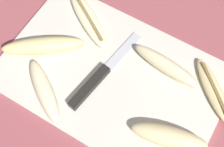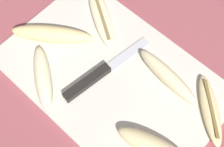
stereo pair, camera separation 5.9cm
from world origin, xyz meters
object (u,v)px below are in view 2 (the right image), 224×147
at_px(knife, 94,78).
at_px(banana_pale_long, 101,16).
at_px(banana_golden_short, 52,34).
at_px(banana_mellow_near, 210,110).
at_px(banana_bright_far, 43,78).
at_px(banana_cream_curved, 167,76).
at_px(banana_ripe_center, 154,147).

bearing_deg(knife, banana_pale_long, 135.79).
bearing_deg(banana_golden_short, banana_mellow_near, 15.01).
relative_size(banana_bright_far, banana_mellow_near, 1.06).
distance_m(knife, banana_pale_long, 0.16).
relative_size(banana_cream_curved, banana_ripe_center, 1.05).
distance_m(banana_ripe_center, banana_pale_long, 0.34).
bearing_deg(banana_mellow_near, banana_golden_short, -164.99).
bearing_deg(knife, banana_ripe_center, -0.37).
height_order(knife, banana_pale_long, banana_pale_long).
relative_size(banana_golden_short, banana_mellow_near, 1.26).
distance_m(knife, banana_mellow_near, 0.26).
bearing_deg(banana_cream_curved, banana_ripe_center, -61.57).
distance_m(banana_cream_curved, banana_ripe_center, 0.16).
bearing_deg(knife, banana_cream_curved, 50.75).
xyz_separation_m(banana_golden_short, banana_ripe_center, (0.34, -0.04, -0.00)).
height_order(banana_cream_curved, banana_bright_far, banana_cream_curved).
distance_m(banana_ripe_center, banana_mellow_near, 0.15).
bearing_deg(knife, banana_mellow_near, 34.22).
xyz_separation_m(knife, banana_bright_far, (-0.08, -0.08, 0.01)).
height_order(banana_cream_curved, banana_mellow_near, banana_cream_curved).
distance_m(banana_pale_long, banana_mellow_near, 0.33).
height_order(banana_golden_short, banana_mellow_near, banana_golden_short).
bearing_deg(banana_mellow_near, banana_cream_curved, -178.16).
bearing_deg(knife, banana_golden_short, -176.22).
relative_size(banana_cream_curved, banana_pale_long, 0.93).
bearing_deg(banana_bright_far, banana_mellow_near, 31.31).
bearing_deg(banana_bright_far, knife, 44.13).
height_order(banana_ripe_center, banana_mellow_near, banana_ripe_center).
relative_size(knife, banana_cream_curved, 1.39).
xyz_separation_m(knife, banana_cream_curved, (0.12, 0.11, 0.01)).
distance_m(banana_golden_short, banana_ripe_center, 0.34).
xyz_separation_m(banana_pale_long, banana_bright_far, (0.02, -0.21, 0.01)).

